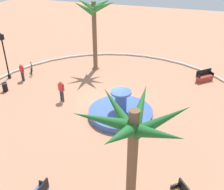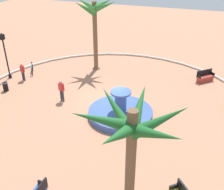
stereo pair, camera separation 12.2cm
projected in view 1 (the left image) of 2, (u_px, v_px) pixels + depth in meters
name	position (u px, v px, depth m)	size (l,w,h in m)	color
ground_plane	(109.00, 104.00, 19.03)	(80.00, 80.00, 0.00)	tan
plaza_curb	(109.00, 103.00, 18.98)	(21.29, 21.29, 0.20)	silver
fountain	(121.00, 112.00, 17.48)	(4.32, 4.32, 1.88)	#38569E
palm_tree_near_fountain	(133.00, 132.00, 9.90)	(4.61, 4.37, 4.95)	brown
palm_tree_by_curb	(94.00, 15.00, 22.42)	(3.74, 3.80, 6.42)	brown
bench_north	(204.00, 77.00, 22.27)	(1.50, 1.47, 1.00)	#B73D33
lamppost	(4.00, 53.00, 21.82)	(0.32, 0.32, 4.06)	black
trash_bin	(5.00, 87.00, 20.62)	(0.46, 0.46, 0.73)	black
bicycle_red_frame	(31.00, 69.00, 23.72)	(1.45, 1.03, 0.94)	black
person_cyclist_photo	(22.00, 71.00, 22.10)	(0.27, 0.52, 1.60)	#33333D
person_pedestrian_stroll	(61.00, 90.00, 18.93)	(0.23, 0.53, 1.69)	#33333D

